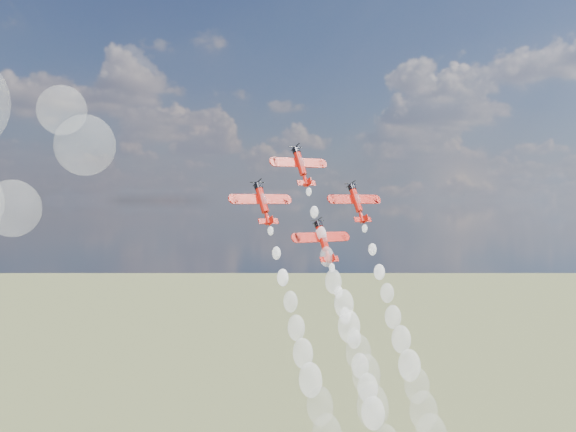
% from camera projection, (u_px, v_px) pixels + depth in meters
% --- Properties ---
extents(plane_lead, '(12.87, 6.42, 8.55)m').
position_uv_depth(plane_lead, '(301.00, 165.00, 168.01)').
color(plane_lead, '#B81108').
rests_on(plane_lead, ground).
extents(plane_left, '(12.87, 6.42, 8.55)m').
position_uv_depth(plane_left, '(263.00, 202.00, 157.85)').
color(plane_left, '#B81108').
rests_on(plane_left, ground).
extents(plane_right, '(12.87, 6.42, 8.55)m').
position_uv_depth(plane_right, '(357.00, 202.00, 172.38)').
color(plane_right, '#B81108').
rests_on(plane_right, ground).
extents(plane_slot, '(12.87, 6.42, 8.55)m').
position_uv_depth(plane_slot, '(323.00, 240.00, 162.23)').
color(plane_slot, '#B81108').
rests_on(plane_slot, ground).
extents(smoke_trail_lead, '(5.82, 23.19, 43.67)m').
position_uv_depth(smoke_trail_lead, '(358.00, 356.00, 153.95)').
color(smoke_trail_lead, white).
rests_on(smoke_trail_lead, plane_lead).
extents(smoke_trail_left, '(5.69, 22.67, 43.56)m').
position_uv_depth(smoke_trail_left, '(319.00, 411.00, 143.91)').
color(smoke_trail_left, white).
rests_on(smoke_trail_left, plane_left).
extents(smoke_trail_right, '(5.28, 22.84, 42.87)m').
position_uv_depth(smoke_trail_right, '(417.00, 390.00, 158.41)').
color(smoke_trail_right, white).
rests_on(smoke_trail_right, plane_right).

